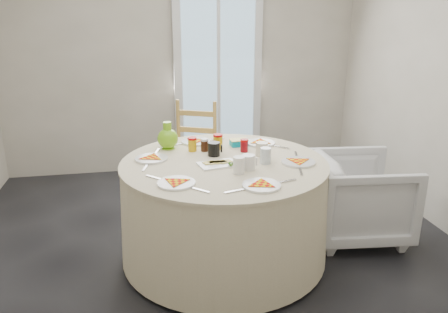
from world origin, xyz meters
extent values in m
plane|color=black|center=(0.00, 0.00, 0.00)|extent=(4.00, 4.00, 0.00)
cube|color=#BCB5A3|center=(0.00, 2.00, 1.30)|extent=(4.00, 0.02, 2.60)
cube|color=silver|center=(0.40, 1.95, 1.05)|extent=(1.00, 0.08, 2.10)
cylinder|color=beige|center=(0.08, -0.07, 0.38)|extent=(1.53, 1.53, 0.78)
imported|color=silver|center=(1.21, 0.03, 0.39)|extent=(0.77, 0.81, 0.76)
cube|color=#018DAA|center=(0.27, 0.29, 0.79)|extent=(0.14, 0.11, 0.05)
camera|label=1|loc=(-0.48, -2.98, 1.79)|focal=35.00mm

